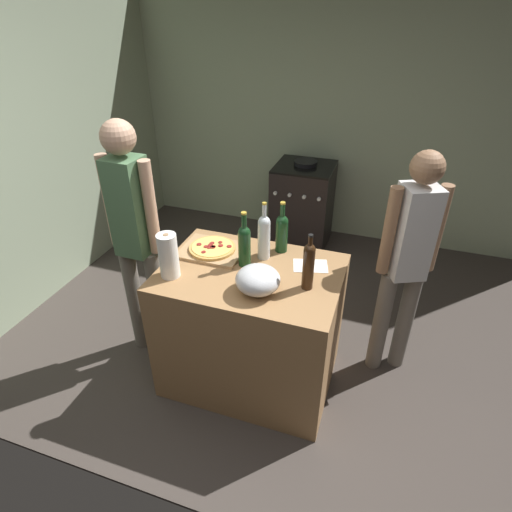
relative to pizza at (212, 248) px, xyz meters
The scene contains 16 objects.
ground_plane 1.20m from the pizza, 63.14° to the left, with size 4.69×3.61×0.02m, color #3F3833.
kitchen_wall_rear 2.29m from the pizza, 81.23° to the left, with size 4.69×0.10×2.60m, color #99A889.
kitchen_wall_left 1.92m from the pizza, 158.77° to the left, with size 0.10×3.61×2.60m, color #99A889.
counter 0.58m from the pizza, 23.26° to the right, with size 1.10×0.79×0.89m, color #9E7247.
cutting_board 0.02m from the pizza, behind, with size 0.40×0.32×0.02m, color tan.
pizza is the anchor object (origin of this frame).
mixing_bowl 0.52m from the pizza, 36.82° to the right, with size 0.25×0.25×0.16m.
paper_towel_roll 0.37m from the pizza, 110.82° to the right, with size 0.12×0.12×0.28m.
wine_bottle_clear 0.36m from the pizza, ahead, with size 0.08×0.08×0.38m.
wine_bottle_green 0.71m from the pizza, 15.47° to the right, with size 0.07×0.07×0.35m.
wine_bottle_amber 0.46m from the pizza, 20.97° to the left, with size 0.08×0.08×0.35m.
wine_bottle_dark 0.29m from the pizza, 16.69° to the right, with size 0.08×0.08×0.36m.
recipe_sheet 0.65m from the pizza, ahead, with size 0.21×0.15×0.00m, color white.
stove 1.91m from the pizza, 84.15° to the left, with size 0.58×0.58×0.91m.
person_in_stripes 0.52m from the pizza, 167.31° to the right, with size 0.38×0.21×1.73m.
person_in_red 1.24m from the pizza, 13.19° to the left, with size 0.35×0.27×1.60m.
Camera 1 is at (0.69, -1.31, 2.32)m, focal length 29.57 mm.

